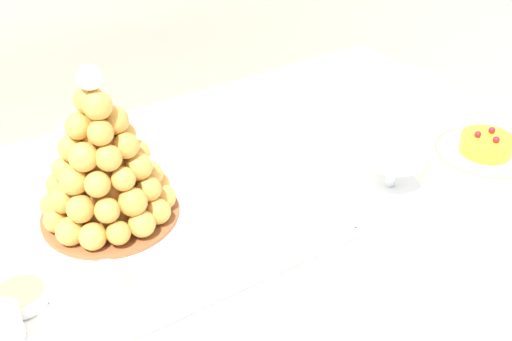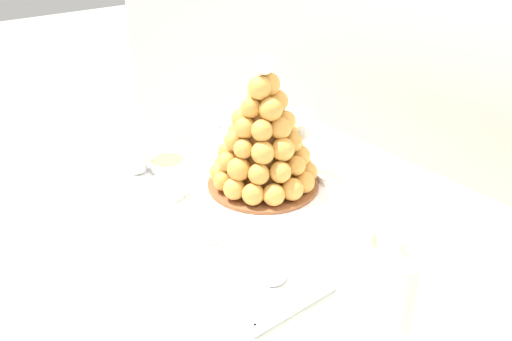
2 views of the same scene
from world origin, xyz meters
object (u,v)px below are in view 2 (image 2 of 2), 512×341
object	(u,v)px
dessert_cup_mid_left	(171,188)
creme_brulee_ramekin	(168,163)
dessert_cup_centre	(209,227)
dessert_cup_mid_right	(272,265)
macaron_goblet	(384,298)
croquembouche	(263,140)
serving_tray	(232,200)
dessert_cup_left	(136,160)
wine_glass	(301,126)

from	to	relation	value
dessert_cup_mid_left	creme_brulee_ramekin	bearing A→B (deg)	153.58
dessert_cup_centre	dessert_cup_mid_right	world-z (taller)	dessert_cup_mid_right
creme_brulee_ramekin	macaron_goblet	distance (m)	0.69
croquembouche	macaron_goblet	world-z (taller)	croquembouche
macaron_goblet	creme_brulee_ramekin	bearing A→B (deg)	173.72
serving_tray	macaron_goblet	bearing A→B (deg)	-13.19
dessert_cup_left	macaron_goblet	xyz separation A→B (m)	(0.72, -0.01, 0.11)
dessert_cup_mid_left	wine_glass	bearing A→B (deg)	75.22
serving_tray	dessert_cup_left	bearing A→B (deg)	-157.56
dessert_cup_left	dessert_cup_mid_left	distance (m)	0.15
wine_glass	dessert_cup_left	bearing A→B (deg)	-127.85
croquembouche	creme_brulee_ramekin	bearing A→B (deg)	-147.46
creme_brulee_ramekin	croquembouche	bearing A→B (deg)	32.54
dessert_cup_mid_left	dessert_cup_left	bearing A→B (deg)	-178.61
dessert_cup_mid_right	macaron_goblet	bearing A→B (deg)	-4.52
dessert_cup_mid_left	wine_glass	world-z (taller)	wine_glass
dessert_cup_left	dessert_cup_mid_left	bearing A→B (deg)	1.39
dessert_cup_left	dessert_cup_mid_right	distance (m)	0.48
creme_brulee_ramekin	dessert_cup_centre	bearing A→B (deg)	-14.76
dessert_cup_mid_right	wine_glass	world-z (taller)	wine_glass
dessert_cup_mid_right	dessert_cup_centre	bearing A→B (deg)	-173.09
dessert_cup_mid_right	creme_brulee_ramekin	distance (m)	0.45
macaron_goblet	wine_glass	size ratio (longest dim) A/B	1.50
croquembouche	dessert_cup_mid_left	bearing A→B (deg)	-113.76
croquembouche	dessert_cup_mid_right	bearing A→B (deg)	-36.17
wine_glass	dessert_cup_centre	bearing A→B (deg)	-73.28
dessert_cup_mid_right	macaron_goblet	world-z (taller)	macaron_goblet
creme_brulee_ramekin	macaron_goblet	xyz separation A→B (m)	(0.68, -0.07, 0.12)
dessert_cup_centre	wine_glass	size ratio (longest dim) A/B	0.34
dessert_cup_left	dessert_cup_mid_right	bearing A→B (deg)	0.60
dessert_cup_mid_right	creme_brulee_ramekin	world-z (taller)	dessert_cup_mid_right
dessert_cup_left	macaron_goblet	world-z (taller)	macaron_goblet
croquembouche	wine_glass	bearing A→B (deg)	91.67
croquembouche	creme_brulee_ramekin	world-z (taller)	croquembouche
dessert_cup_mid_left	dessert_cup_centre	xyz separation A→B (m)	(0.17, -0.02, 0.00)
creme_brulee_ramekin	wine_glass	size ratio (longest dim) A/B	0.52
dessert_cup_left	creme_brulee_ramekin	bearing A→B (deg)	58.67
dessert_cup_mid_left	dessert_cup_centre	bearing A→B (deg)	-5.98
serving_tray	dessert_cup_centre	xyz separation A→B (m)	(0.08, -0.11, 0.03)
dessert_cup_mid_right	macaron_goblet	size ratio (longest dim) A/B	0.22
dessert_cup_mid_left	wine_glass	size ratio (longest dim) A/B	0.36
croquembouche	dessert_cup_mid_left	distance (m)	0.22
dessert_cup_mid_left	dessert_cup_centre	world-z (taller)	dessert_cup_centre
serving_tray	wine_glass	xyz separation A→B (m)	(-0.01, 0.20, 0.11)
creme_brulee_ramekin	macaron_goblet	world-z (taller)	macaron_goblet
croquembouche	macaron_goblet	bearing A→B (deg)	-22.43
macaron_goblet	wine_glass	world-z (taller)	macaron_goblet
dessert_cup_centre	wine_glass	world-z (taller)	wine_glass
dessert_cup_centre	wine_glass	distance (m)	0.33
dessert_cup_left	macaron_goblet	bearing A→B (deg)	-1.09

